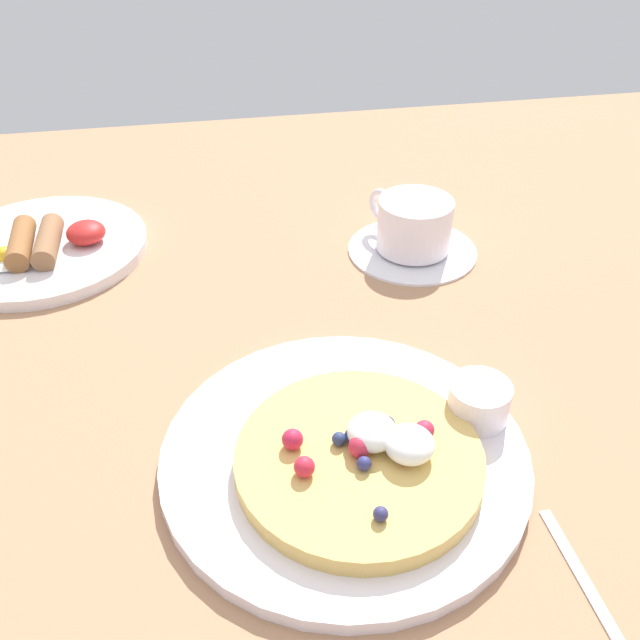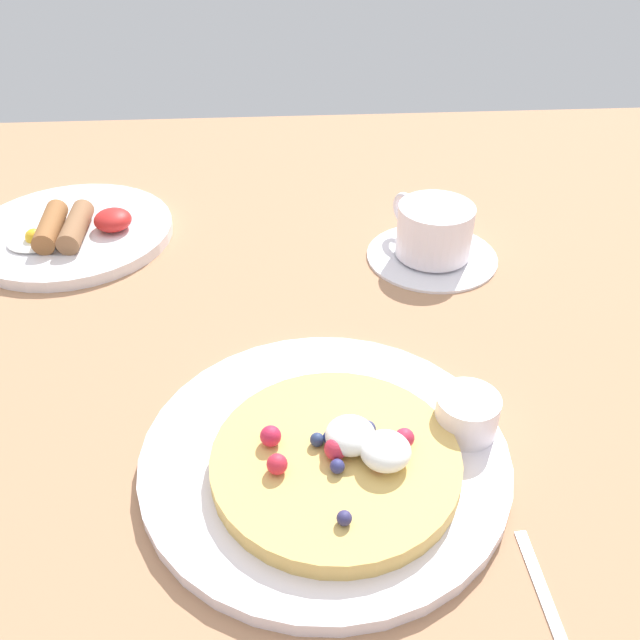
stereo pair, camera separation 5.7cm
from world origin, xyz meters
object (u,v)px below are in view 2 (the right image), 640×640
Objects in this scene: syrup_ramekin at (467,414)px; coffee_cup at (434,229)px; coffee_saucer at (432,255)px; pancake_plate at (325,457)px; breakfast_plate at (72,232)px.

coffee_cup is at bearing 83.97° from syrup_ramekin.
coffee_saucer is (3.01, 27.65, -2.65)cm from syrup_ramekin.
syrup_ramekin is (11.12, 1.58, 2.34)cm from pancake_plate.
syrup_ramekin is 27.94cm from coffee_saucer.
syrup_ramekin is at bearing -96.22° from coffee_saucer.
coffee_saucer is at bearing -10.02° from breakfast_plate.
coffee_saucer is 1.38× the size of coffee_cup.
pancake_plate is 1.21× the size of breakfast_plate.
pancake_plate is at bearing -115.79° from coffee_saucer.
coffee_cup reaches higher than breakfast_plate.
pancake_plate is 45.43cm from breakfast_plate.
pancake_plate is at bearing -53.47° from breakfast_plate.
coffee_cup reaches higher than coffee_saucer.
breakfast_plate is 1.59× the size of coffee_saucer.
coffee_cup is at bearing -9.85° from breakfast_plate.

